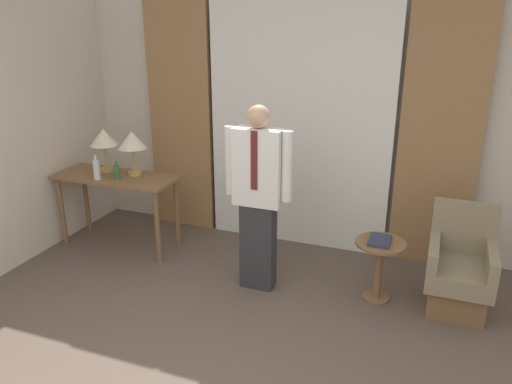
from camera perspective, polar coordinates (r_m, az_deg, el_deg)
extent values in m
cube|color=beige|center=(5.24, 5.30, 8.50)|extent=(10.00, 0.06, 2.70)
cube|color=white|center=(5.13, 4.89, 7.58)|extent=(1.90, 0.06, 2.58)
cube|color=#997047|center=(5.64, -8.65, 8.56)|extent=(0.74, 0.06, 2.58)
cube|color=#997047|center=(4.95, 20.28, 5.95)|extent=(0.74, 0.06, 2.58)
cube|color=brown|center=(5.36, -15.73, 1.65)|extent=(1.29, 0.52, 0.03)
cylinder|color=brown|center=(5.70, -21.28, -2.08)|extent=(0.05, 0.05, 0.75)
cylinder|color=brown|center=(5.03, -11.20, -3.96)|extent=(0.05, 0.05, 0.75)
cylinder|color=brown|center=(5.98, -18.83, -0.77)|extent=(0.05, 0.05, 0.75)
cylinder|color=brown|center=(5.34, -9.01, -2.37)|extent=(0.05, 0.05, 0.75)
cylinder|color=tan|center=(5.52, -16.65, 2.47)|extent=(0.14, 0.14, 0.04)
cylinder|color=tan|center=(5.48, -16.80, 3.90)|extent=(0.02, 0.02, 0.25)
cone|color=beige|center=(5.43, -17.02, 6.03)|extent=(0.29, 0.29, 0.17)
cylinder|color=tan|center=(5.33, -13.67, 2.12)|extent=(0.14, 0.14, 0.04)
cylinder|color=tan|center=(5.28, -13.79, 3.60)|extent=(0.02, 0.02, 0.25)
cone|color=beige|center=(5.23, -13.98, 5.81)|extent=(0.29, 0.29, 0.17)
cylinder|color=#336638|center=(5.24, -15.61, 2.23)|extent=(0.06, 0.06, 0.14)
cylinder|color=#336638|center=(5.21, -15.71, 3.18)|extent=(0.02, 0.02, 0.04)
cylinder|color=silver|center=(5.26, -17.75, 2.41)|extent=(0.07, 0.07, 0.20)
cylinder|color=silver|center=(5.22, -17.90, 3.76)|extent=(0.03, 0.03, 0.06)
cube|color=#2D2D33|center=(4.50, 0.25, -6.18)|extent=(0.30, 0.16, 0.81)
cube|color=white|center=(4.22, 0.26, 2.85)|extent=(0.42, 0.19, 0.67)
cube|color=#5B1E23|center=(4.11, -0.23, 3.58)|extent=(0.06, 0.01, 0.50)
cylinder|color=white|center=(4.31, -2.93, 3.62)|extent=(0.09, 0.09, 0.60)
cylinder|color=white|center=(4.14, 3.58, 2.92)|extent=(0.09, 0.09, 0.60)
sphere|color=tan|center=(4.12, 0.27, 8.61)|extent=(0.19, 0.19, 0.19)
cube|color=brown|center=(4.62, 21.86, -10.87)|extent=(0.44, 0.52, 0.26)
cube|color=gray|center=(4.52, 22.20, -8.59)|extent=(0.52, 0.61, 0.16)
cube|color=gray|center=(4.63, 22.67, -3.73)|extent=(0.52, 0.10, 0.46)
cube|color=gray|center=(4.44, 19.63, -6.33)|extent=(0.08, 0.61, 0.18)
cube|color=gray|center=(4.47, 25.33, -6.97)|extent=(0.08, 0.61, 0.18)
cylinder|color=brown|center=(4.61, 13.52, -11.62)|extent=(0.24, 0.24, 0.02)
cylinder|color=brown|center=(4.49, 13.78, -8.88)|extent=(0.07, 0.07, 0.53)
cylinder|color=brown|center=(4.36, 14.08, -5.71)|extent=(0.43, 0.43, 0.02)
cube|color=#2D334C|center=(4.35, 13.94, -5.40)|extent=(0.18, 0.25, 0.03)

